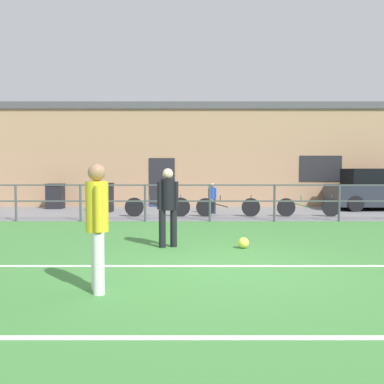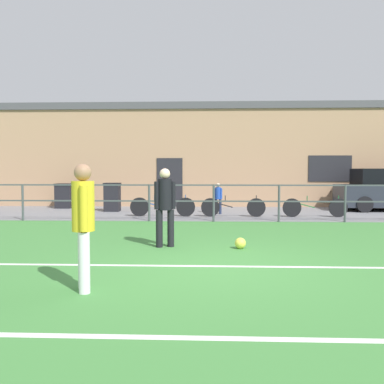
{
  "view_description": "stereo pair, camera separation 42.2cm",
  "coord_description": "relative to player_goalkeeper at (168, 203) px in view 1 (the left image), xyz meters",
  "views": [
    {
      "loc": [
        -0.55,
        -6.9,
        1.6
      ],
      "look_at": [
        -0.55,
        3.17,
        1.06
      ],
      "focal_mm": 39.21,
      "sensor_mm": 36.0,
      "label": 1
    },
    {
      "loc": [
        -0.13,
        -6.89,
        1.6
      ],
      "look_at": [
        -0.55,
        3.17,
        1.06
      ],
      "focal_mm": 39.21,
      "sensor_mm": 36.0,
      "label": 2
    }
  ],
  "objects": [
    {
      "name": "bicycle_parked_3",
      "position": [
        4.44,
        5.51,
        -0.58
      ],
      "size": [
        2.15,
        0.04,
        0.72
      ],
      "color": "black",
      "rests_on": "pavement_strip"
    },
    {
      "name": "pavement_strip",
      "position": [
        1.05,
        6.81,
        -0.91
      ],
      "size": [
        48.0,
        5.0,
        0.02
      ],
      "primitive_type": "cube",
      "color": "slate",
      "rests_on": "ground"
    },
    {
      "name": "soccer_ball_match",
      "position": [
        1.55,
        -0.14,
        -0.81
      ],
      "size": [
        0.23,
        0.23,
        0.23
      ],
      "primitive_type": "sphere",
      "color": "#E5E04C",
      "rests_on": "ground"
    },
    {
      "name": "trash_bin_0",
      "position": [
        -2.78,
        7.17,
        -0.36
      ],
      "size": [
        0.6,
        0.51,
        1.09
      ],
      "color": "black",
      "rests_on": "pavement_strip"
    },
    {
      "name": "trash_bin_1",
      "position": [
        -5.07,
        8.43,
        -0.39
      ],
      "size": [
        0.68,
        0.58,
        1.02
      ],
      "color": "black",
      "rests_on": "pavement_strip"
    },
    {
      "name": "field_line_touchline",
      "position": [
        1.05,
        -1.71,
        -0.92
      ],
      "size": [
        36.0,
        0.11,
        0.0
      ],
      "primitive_type": "cube",
      "color": "white",
      "rests_on": "ground"
    },
    {
      "name": "ground",
      "position": [
        1.05,
        -1.69,
        -0.94
      ],
      "size": [
        60.0,
        44.0,
        0.04
      ],
      "primitive_type": "cube",
      "color": "#42843D"
    },
    {
      "name": "clubhouse_facade",
      "position": [
        1.05,
        10.51,
        1.33
      ],
      "size": [
        28.0,
        2.56,
        4.48
      ],
      "color": "tan",
      "rests_on": "ground"
    },
    {
      "name": "spectator_child",
      "position": [
        1.23,
        6.44,
        -0.28
      ],
      "size": [
        0.29,
        0.19,
        1.1
      ],
      "rotation": [
        0.0,
        0.0,
        2.87
      ],
      "color": "#232D4C",
      "rests_on": "pavement_strip"
    },
    {
      "name": "parked_car_red",
      "position": [
        8.03,
        7.99,
        -0.14
      ],
      "size": [
        4.19,
        1.88,
        1.63
      ],
      "color": "#282D38",
      "rests_on": "pavement_strip"
    },
    {
      "name": "bicycle_parked_2",
      "position": [
        1.71,
        5.51,
        -0.58
      ],
      "size": [
        2.17,
        0.04,
        0.73
      ],
      "color": "black",
      "rests_on": "pavement_strip"
    },
    {
      "name": "player_striker",
      "position": [
        -0.74,
        -3.18,
        0.03
      ],
      "size": [
        0.29,
        0.44,
        1.68
      ],
      "rotation": [
        0.0,
        0.0,
        1.9
      ],
      "color": "white",
      "rests_on": "ground"
    },
    {
      "name": "field_line_hash",
      "position": [
        1.05,
        -4.69,
        -0.92
      ],
      "size": [
        36.0,
        0.11,
        0.0
      ],
      "primitive_type": "cube",
      "color": "white",
      "rests_on": "ground"
    },
    {
      "name": "bicycle_parked_4",
      "position": [
        -0.68,
        5.51,
        -0.57
      ],
      "size": [
        2.21,
        0.04,
        0.74
      ],
      "color": "black",
      "rests_on": "pavement_strip"
    },
    {
      "name": "perimeter_fence",
      "position": [
        1.05,
        4.31,
        -0.18
      ],
      "size": [
        36.07,
        0.07,
        1.15
      ],
      "color": "#474C51",
      "rests_on": "ground"
    },
    {
      "name": "player_goalkeeper",
      "position": [
        0.0,
        0.0,
        0.0
      ],
      "size": [
        0.43,
        0.29,
        1.63
      ],
      "rotation": [
        0.0,
        0.0,
        3.45
      ],
      "color": "black",
      "rests_on": "ground"
    }
  ]
}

